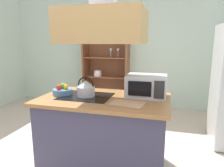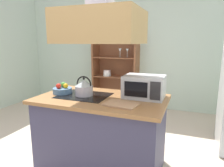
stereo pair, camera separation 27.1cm
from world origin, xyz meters
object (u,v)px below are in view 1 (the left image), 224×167
object	(u,v)px
fruit_bowl	(63,91)
dish_cabinet	(106,73)
microwave	(146,86)
kettle	(86,88)
cutting_board	(127,104)

from	to	relation	value
fruit_bowl	dish_cabinet	bearing A→B (deg)	94.26
microwave	kettle	bearing A→B (deg)	-165.62
microwave	fruit_bowl	bearing A→B (deg)	-170.09
kettle	microwave	xyz separation A→B (m)	(0.69, 0.18, 0.03)
dish_cabinet	cutting_board	bearing A→B (deg)	-68.75
dish_cabinet	microwave	size ratio (longest dim) A/B	3.94
cutting_board	kettle	bearing A→B (deg)	159.75
fruit_bowl	microwave	bearing A→B (deg)	9.91
kettle	fruit_bowl	xyz separation A→B (m)	(-0.31, 0.00, -0.05)
dish_cabinet	fruit_bowl	world-z (taller)	dish_cabinet
microwave	cutting_board	bearing A→B (deg)	-112.19
kettle	microwave	bearing A→B (deg)	14.38
fruit_bowl	kettle	bearing A→B (deg)	-0.43
kettle	dish_cabinet	bearing A→B (deg)	101.36
dish_cabinet	fruit_bowl	size ratio (longest dim) A/B	7.56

